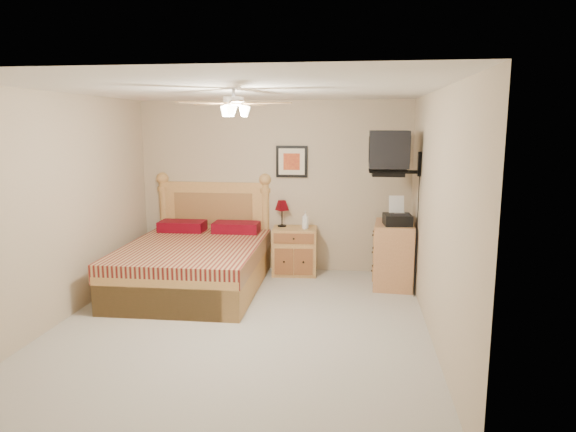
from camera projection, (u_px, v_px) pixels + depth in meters
The scene contains 17 objects.
floor at pixel (242, 324), 5.61m from camera, with size 4.50×4.50×0.00m, color #A5A095.
ceiling at pixel (238, 90), 5.17m from camera, with size 4.00×4.50×0.04m, color white.
wall_back at pixel (274, 186), 7.58m from camera, with size 4.00×0.04×2.50m, color tan.
wall_front at pixel (160, 272), 3.19m from camera, with size 4.00×0.04×2.50m, color tan.
wall_left at pixel (62, 208), 5.64m from camera, with size 0.04×4.50×2.50m, color tan.
wall_right at pixel (436, 216), 5.13m from camera, with size 0.04×4.50×2.50m, color tan.
bed at pixel (192, 236), 6.69m from camera, with size 1.70×2.23×1.45m, color tan, non-canonical shape.
nightstand at pixel (295, 251), 7.46m from camera, with size 0.63×0.47×0.68m, color #A27134.
table_lamp at pixel (282, 213), 7.48m from camera, with size 0.21×0.21×0.39m, color #56030C, non-canonical shape.
lotion_bottle at pixel (305, 220), 7.31m from camera, with size 0.10×0.10×0.26m, color white.
framed_picture at pixel (292, 162), 7.46m from camera, with size 0.46×0.04×0.46m, color black.
dresser at pixel (394, 254), 6.89m from camera, with size 0.51×0.73×0.87m, color #A66A43.
fax_machine at pixel (398, 211), 6.64m from camera, with size 0.35×0.37×0.37m, color black, non-canonical shape.
magazine_lower at pixel (390, 218), 7.11m from camera, with size 0.22×0.30×0.03m, color #A99B8B.
magazine_upper at pixel (392, 216), 7.10m from camera, with size 0.21×0.28×0.02m, color tan.
wall_tv at pixel (401, 153), 6.37m from camera, with size 0.56×0.46×0.58m, color black, non-canonical shape.
ceiling_fan at pixel (234, 103), 5.00m from camera, with size 1.14×1.14×0.28m, color white, non-canonical shape.
Camera 1 is at (1.19, -5.20, 2.16)m, focal length 32.00 mm.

